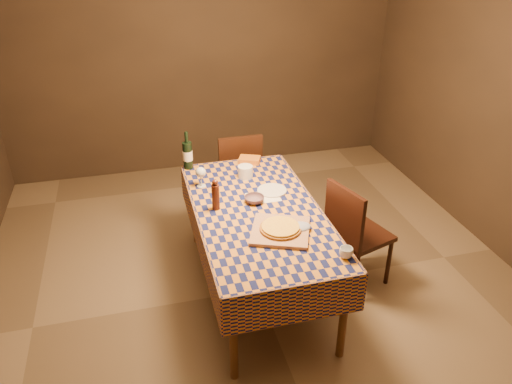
{
  "coord_description": "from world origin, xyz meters",
  "views": [
    {
      "loc": [
        -0.83,
        -3.13,
        2.72
      ],
      "look_at": [
        0.0,
        0.05,
        0.9
      ],
      "focal_mm": 35.0,
      "sensor_mm": 36.0,
      "label": 1
    }
  ],
  "objects_px": {
    "dining_table": "(258,219)",
    "pizza": "(280,228)",
    "chair_far": "(238,171)",
    "white_plate": "(272,190)",
    "cutting_board": "(280,231)",
    "chair_right": "(353,230)",
    "wine_bottle": "(188,155)",
    "bowl": "(254,199)"
  },
  "relations": [
    {
      "from": "bowl",
      "to": "chair_right",
      "type": "height_order",
      "value": "chair_right"
    },
    {
      "from": "dining_table",
      "to": "chair_far",
      "type": "distance_m",
      "value": 1.19
    },
    {
      "from": "pizza",
      "to": "bowl",
      "type": "bearing_deg",
      "value": 98.7
    },
    {
      "from": "cutting_board",
      "to": "bowl",
      "type": "relative_size",
      "value": 2.59
    },
    {
      "from": "pizza",
      "to": "wine_bottle",
      "type": "distance_m",
      "value": 1.29
    },
    {
      "from": "pizza",
      "to": "cutting_board",
      "type": "bearing_deg",
      "value": 180.0
    },
    {
      "from": "dining_table",
      "to": "pizza",
      "type": "height_order",
      "value": "pizza"
    },
    {
      "from": "pizza",
      "to": "white_plate",
      "type": "xyz_separation_m",
      "value": [
        0.11,
        0.59,
        -0.03
      ]
    },
    {
      "from": "wine_bottle",
      "to": "chair_far",
      "type": "bearing_deg",
      "value": 31.21
    },
    {
      "from": "bowl",
      "to": "cutting_board",
      "type": "bearing_deg",
      "value": -81.3
    },
    {
      "from": "dining_table",
      "to": "chair_far",
      "type": "height_order",
      "value": "chair_far"
    },
    {
      "from": "pizza",
      "to": "wine_bottle",
      "type": "height_order",
      "value": "wine_bottle"
    },
    {
      "from": "pizza",
      "to": "dining_table",
      "type": "bearing_deg",
      "value": 102.9
    },
    {
      "from": "cutting_board",
      "to": "pizza",
      "type": "bearing_deg",
      "value": 0.0
    },
    {
      "from": "bowl",
      "to": "chair_right",
      "type": "bearing_deg",
      "value": -16.34
    },
    {
      "from": "pizza",
      "to": "bowl",
      "type": "xyz_separation_m",
      "value": [
        -0.07,
        0.46,
        -0.01
      ]
    },
    {
      "from": "chair_far",
      "to": "chair_right",
      "type": "relative_size",
      "value": 1.0
    },
    {
      "from": "dining_table",
      "to": "chair_right",
      "type": "distance_m",
      "value": 0.79
    },
    {
      "from": "pizza",
      "to": "chair_far",
      "type": "xyz_separation_m",
      "value": [
        0.04,
        1.51,
        -0.29
      ]
    },
    {
      "from": "pizza",
      "to": "chair_far",
      "type": "height_order",
      "value": "chair_far"
    },
    {
      "from": "bowl",
      "to": "white_plate",
      "type": "relative_size",
      "value": 0.65
    },
    {
      "from": "cutting_board",
      "to": "chair_right",
      "type": "relative_size",
      "value": 0.43
    },
    {
      "from": "dining_table",
      "to": "white_plate",
      "type": "relative_size",
      "value": 7.73
    },
    {
      "from": "wine_bottle",
      "to": "chair_right",
      "type": "distance_m",
      "value": 1.56
    },
    {
      "from": "chair_far",
      "to": "chair_right",
      "type": "xyz_separation_m",
      "value": [
        0.65,
        -1.27,
        0.0
      ]
    },
    {
      "from": "wine_bottle",
      "to": "chair_far",
      "type": "height_order",
      "value": "wine_bottle"
    },
    {
      "from": "white_plate",
      "to": "chair_right",
      "type": "relative_size",
      "value": 0.26
    },
    {
      "from": "dining_table",
      "to": "cutting_board",
      "type": "height_order",
      "value": "cutting_board"
    },
    {
      "from": "wine_bottle",
      "to": "chair_right",
      "type": "relative_size",
      "value": 0.37
    },
    {
      "from": "wine_bottle",
      "to": "chair_far",
      "type": "xyz_separation_m",
      "value": [
        0.52,
        0.32,
        -0.38
      ]
    },
    {
      "from": "pizza",
      "to": "wine_bottle",
      "type": "relative_size",
      "value": 1.06
    },
    {
      "from": "bowl",
      "to": "chair_far",
      "type": "relative_size",
      "value": 0.17
    },
    {
      "from": "pizza",
      "to": "chair_right",
      "type": "bearing_deg",
      "value": 18.92
    },
    {
      "from": "cutting_board",
      "to": "chair_right",
      "type": "height_order",
      "value": "chair_right"
    },
    {
      "from": "wine_bottle",
      "to": "white_plate",
      "type": "height_order",
      "value": "wine_bottle"
    },
    {
      "from": "cutting_board",
      "to": "chair_right",
      "type": "xyz_separation_m",
      "value": [
        0.69,
        0.24,
        -0.26
      ]
    },
    {
      "from": "chair_far",
      "to": "white_plate",
      "type": "bearing_deg",
      "value": -85.34
    },
    {
      "from": "cutting_board",
      "to": "chair_far",
      "type": "relative_size",
      "value": 0.43
    },
    {
      "from": "pizza",
      "to": "chair_far",
      "type": "relative_size",
      "value": 0.39
    },
    {
      "from": "cutting_board",
      "to": "white_plate",
      "type": "distance_m",
      "value": 0.6
    },
    {
      "from": "dining_table",
      "to": "pizza",
      "type": "bearing_deg",
      "value": -77.1
    },
    {
      "from": "cutting_board",
      "to": "chair_far",
      "type": "distance_m",
      "value": 1.53
    }
  ]
}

